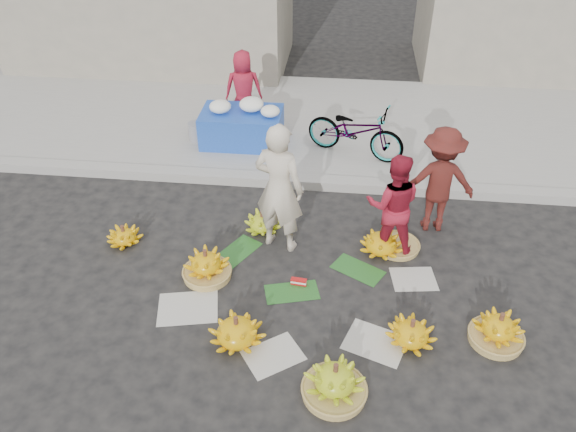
# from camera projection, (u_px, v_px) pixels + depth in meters

# --- Properties ---
(ground) EXTENTS (80.00, 80.00, 0.00)m
(ground) POSITION_uv_depth(u_px,v_px,m) (301.00, 282.00, 7.02)
(ground) COLOR black
(ground) RESTS_ON ground
(curb) EXTENTS (40.00, 0.25, 0.15)m
(curb) POSITION_uv_depth(u_px,v_px,m) (314.00, 182.00, 8.74)
(curb) COLOR gray
(curb) RESTS_ON ground
(sidewalk) EXTENTS (40.00, 4.00, 0.12)m
(sidewalk) POSITION_uv_depth(u_px,v_px,m) (322.00, 123.00, 10.44)
(sidewalk) COLOR gray
(sidewalk) RESTS_ON ground
(newspaper_scatter) EXTENTS (3.20, 1.80, 0.00)m
(newspaper_scatter) POSITION_uv_depth(u_px,v_px,m) (295.00, 329.00, 6.37)
(newspaper_scatter) COLOR beige
(newspaper_scatter) RESTS_ON ground
(banana_leaves) EXTENTS (2.00, 1.00, 0.00)m
(banana_leaves) POSITION_uv_depth(u_px,v_px,m) (295.00, 270.00, 7.18)
(banana_leaves) COLOR #1C551D
(banana_leaves) RESTS_ON ground
(banana_bunch_0) EXTENTS (0.60, 0.60, 0.42)m
(banana_bunch_0) POSITION_uv_depth(u_px,v_px,m) (206.00, 265.00, 7.00)
(banana_bunch_0) COLOR #A48445
(banana_bunch_0) RESTS_ON ground
(banana_bunch_1) EXTENTS (0.70, 0.70, 0.38)m
(banana_bunch_1) POSITION_uv_depth(u_px,v_px,m) (237.00, 331.00, 6.13)
(banana_bunch_1) COLOR #F0B70C
(banana_bunch_1) RESTS_ON ground
(banana_bunch_2) EXTENTS (0.66, 0.66, 0.45)m
(banana_bunch_2) POSITION_uv_depth(u_px,v_px,m) (335.00, 382.00, 5.56)
(banana_bunch_2) COLOR #A48445
(banana_bunch_2) RESTS_ON ground
(banana_bunch_3) EXTENTS (0.70, 0.70, 0.34)m
(banana_bunch_3) POSITION_uv_depth(u_px,v_px,m) (411.00, 333.00, 6.14)
(banana_bunch_3) COLOR #F0B70C
(banana_bunch_3) RESTS_ON ground
(banana_bunch_4) EXTENTS (0.59, 0.59, 0.42)m
(banana_bunch_4) POSITION_uv_depth(u_px,v_px,m) (498.00, 330.00, 6.14)
(banana_bunch_4) COLOR #A48445
(banana_bunch_4) RESTS_ON ground
(banana_bunch_5) EXTENTS (0.74, 0.74, 0.36)m
(banana_bunch_5) POSITION_uv_depth(u_px,v_px,m) (381.00, 242.00, 7.40)
(banana_bunch_5) COLOR #F0B70C
(banana_bunch_5) RESTS_ON ground
(banana_bunch_6) EXTENTS (0.51, 0.51, 0.29)m
(banana_bunch_6) POSITION_uv_depth(u_px,v_px,m) (124.00, 236.00, 7.58)
(banana_bunch_6) COLOR #F0B70C
(banana_bunch_6) RESTS_ON ground
(banana_bunch_7) EXTENTS (0.63, 0.63, 0.32)m
(banana_bunch_7) POSITION_uv_depth(u_px,v_px,m) (262.00, 222.00, 7.80)
(banana_bunch_7) COLOR #93B419
(banana_bunch_7) RESTS_ON ground
(basket_spare) EXTENTS (0.70, 0.70, 0.07)m
(basket_spare) POSITION_uv_depth(u_px,v_px,m) (397.00, 246.00, 7.54)
(basket_spare) COLOR #A48445
(basket_spare) RESTS_ON ground
(incense_stack) EXTENTS (0.20, 0.08, 0.08)m
(incense_stack) POSITION_uv_depth(u_px,v_px,m) (299.00, 282.00, 6.95)
(incense_stack) COLOR red
(incense_stack) RESTS_ON ground
(vendor_cream) EXTENTS (0.76, 0.61, 1.80)m
(vendor_cream) POSITION_uv_depth(u_px,v_px,m) (279.00, 189.00, 7.10)
(vendor_cream) COLOR beige
(vendor_cream) RESTS_ON ground
(vendor_red) EXTENTS (0.72, 0.57, 1.43)m
(vendor_red) POSITION_uv_depth(u_px,v_px,m) (393.00, 205.00, 7.12)
(vendor_red) COLOR #B11B2E
(vendor_red) RESTS_ON ground
(man_striped) EXTENTS (1.01, 0.61, 1.53)m
(man_striped) POSITION_uv_depth(u_px,v_px,m) (439.00, 180.00, 7.50)
(man_striped) COLOR maroon
(man_striped) RESTS_ON ground
(flower_table) EXTENTS (1.36, 0.85, 0.79)m
(flower_table) POSITION_uv_depth(u_px,v_px,m) (242.00, 125.00, 9.52)
(flower_table) COLOR #1B44B1
(flower_table) RESTS_ON sidewalk
(grey_bucket) EXTENTS (0.28, 0.28, 0.32)m
(grey_bucket) POSITION_uv_depth(u_px,v_px,m) (197.00, 131.00, 9.69)
(grey_bucket) COLOR gray
(grey_bucket) RESTS_ON sidewalk
(flower_vendor) EXTENTS (0.72, 0.54, 1.35)m
(flower_vendor) POSITION_uv_depth(u_px,v_px,m) (244.00, 88.00, 9.90)
(flower_vendor) COLOR #B11B2E
(flower_vendor) RESTS_ON sidewalk
(bicycle) EXTENTS (1.11, 1.75, 0.87)m
(bicycle) POSITION_uv_depth(u_px,v_px,m) (356.00, 131.00, 9.11)
(bicycle) COLOR gray
(bicycle) RESTS_ON sidewalk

